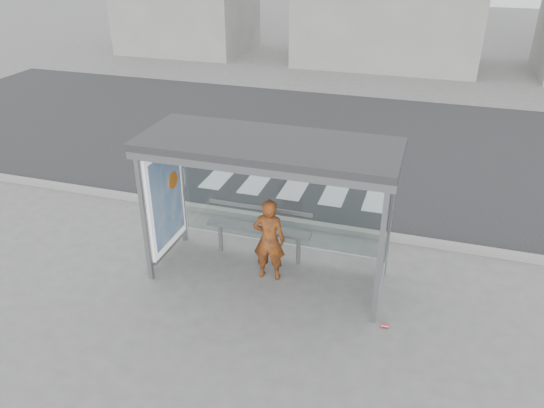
{
  "coord_description": "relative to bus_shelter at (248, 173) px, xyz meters",
  "views": [
    {
      "loc": [
        2.44,
        -7.58,
        5.66
      ],
      "look_at": [
        0.01,
        0.2,
        1.38
      ],
      "focal_mm": 35.0,
      "sensor_mm": 36.0,
      "label": 1
    }
  ],
  "objects": [
    {
      "name": "crosswalk",
      "position": [
        -0.13,
        4.44,
        -1.98
      ],
      "size": [
        4.55,
        3.0,
        0.0
      ],
      "color": "silver",
      "rests_on": "ground"
    },
    {
      "name": "curb",
      "position": [
        0.37,
        1.89,
        -1.92
      ],
      "size": [
        30.0,
        0.18,
        0.12
      ],
      "primitive_type": "cube",
      "color": "gray",
      "rests_on": "ground"
    },
    {
      "name": "soda_can",
      "position": [
        2.57,
        -0.86,
        -1.95
      ],
      "size": [
        0.12,
        0.07,
        0.06
      ],
      "primitive_type": "cylinder",
      "rotation": [
        0.0,
        1.57,
        0.04
      ],
      "color": "#CB3B4B",
      "rests_on": "ground"
    },
    {
      "name": "ground",
      "position": [
        0.37,
        -0.06,
        -1.98
      ],
      "size": [
        80.0,
        80.0,
        0.0
      ],
      "primitive_type": "plane",
      "color": "#61615F",
      "rests_on": "ground"
    },
    {
      "name": "building_center",
      "position": [
        0.37,
        17.94,
        0.52
      ],
      "size": [
        8.0,
        5.0,
        5.0
      ],
      "primitive_type": "cube",
      "color": "gray",
      "rests_on": "ground"
    },
    {
      "name": "person",
      "position": [
        0.4,
        -0.08,
        -1.2
      ],
      "size": [
        0.6,
        0.42,
        1.58
      ],
      "primitive_type": "imported",
      "rotation": [
        0.0,
        0.0,
        3.22
      ],
      "color": "#DB5914",
      "rests_on": "ground"
    },
    {
      "name": "bench",
      "position": [
        0.0,
        0.5,
        -1.37
      ],
      "size": [
        2.02,
        0.25,
        1.04
      ],
      "color": "slate",
      "rests_on": "ground"
    },
    {
      "name": "bus_shelter",
      "position": [
        0.0,
        0.0,
        0.0
      ],
      "size": [
        4.25,
        1.65,
        2.62
      ],
      "color": "gray",
      "rests_on": "ground"
    },
    {
      "name": "road",
      "position": [
        0.37,
        6.94,
        -1.98
      ],
      "size": [
        30.0,
        10.0,
        0.01
      ],
      "primitive_type": "cube",
      "color": "#232325",
      "rests_on": "ground"
    }
  ]
}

